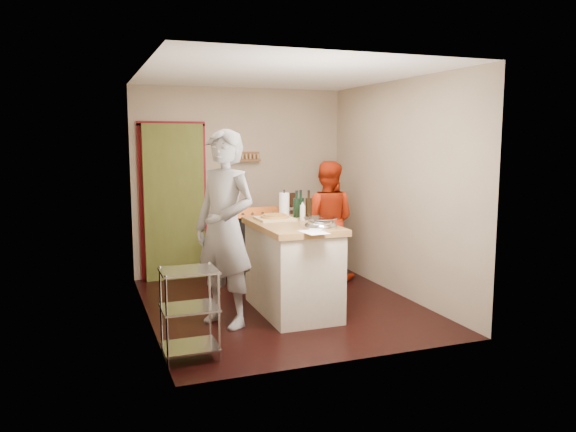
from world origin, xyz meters
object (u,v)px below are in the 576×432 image
object	(u,v)px
stove	(251,244)
person_stripe	(225,229)
wire_shelving	(190,309)
island	(293,266)
person_red	(327,220)

from	to	relation	value
stove	person_stripe	bearing A→B (deg)	-113.71
wire_shelving	island	distance (m)	1.60
island	person_red	bearing A→B (deg)	52.28
wire_shelving	person_red	distance (m)	3.18
stove	person_stripe	size ratio (longest dim) A/B	0.50
person_red	island	bearing A→B (deg)	84.90
wire_shelving	stove	bearing A→B (deg)	63.15
person_stripe	person_red	xyz separation A→B (m)	(1.77, 1.42, -0.20)
stove	island	world-z (taller)	island
island	person_red	size ratio (longest dim) A/B	0.92
wire_shelving	island	xyz separation A→B (m)	(1.31, 0.92, 0.08)
wire_shelving	person_red	world-z (taller)	person_red
wire_shelving	person_red	bearing A→B (deg)	43.74
person_stripe	island	bearing A→B (deg)	67.48
wire_shelving	person_stripe	size ratio (longest dim) A/B	0.40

